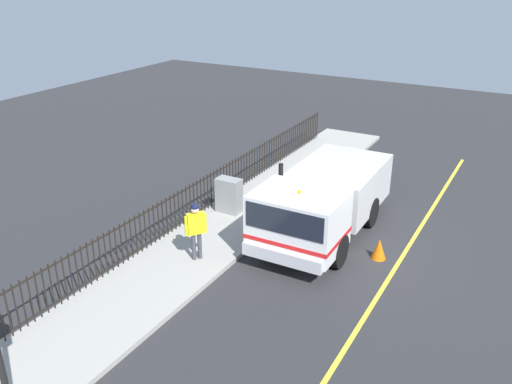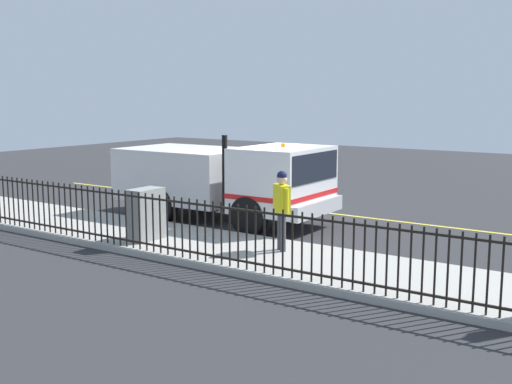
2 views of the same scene
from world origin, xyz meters
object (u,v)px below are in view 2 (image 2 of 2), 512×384
object	(u,v)px
work_truck	(230,176)
traffic_cone	(281,202)
utility_cabinet	(146,214)
worker_standing	(282,202)

from	to	relation	value
work_truck	traffic_cone	xyz separation A→B (m)	(-1.98, 0.37, -0.93)
utility_cabinet	work_truck	bearing A→B (deg)	-179.28
work_truck	utility_cabinet	world-z (taller)	work_truck
utility_cabinet	traffic_cone	world-z (taller)	utility_cabinet
work_truck	utility_cabinet	xyz separation A→B (m)	(3.25, 0.04, -0.52)
work_truck	worker_standing	world-z (taller)	work_truck
utility_cabinet	traffic_cone	xyz separation A→B (m)	(-5.23, 0.33, -0.41)
utility_cabinet	traffic_cone	distance (m)	5.26
worker_standing	utility_cabinet	bearing A→B (deg)	52.76
work_truck	utility_cabinet	distance (m)	3.29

